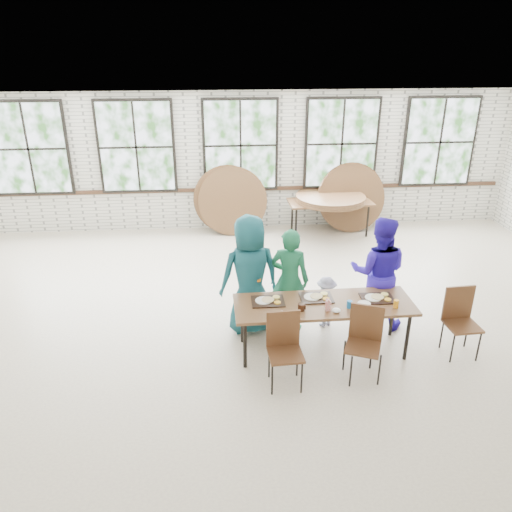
{
  "coord_description": "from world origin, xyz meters",
  "views": [
    {
      "loc": [
        -0.55,
        -6.28,
        4.0
      ],
      "look_at": [
        0.0,
        0.4,
        1.05
      ],
      "focal_mm": 35.0,
      "sensor_mm": 36.0,
      "label": 1
    }
  ],
  "objects_px": {
    "chair_near_right": "(365,336)",
    "storage_table": "(330,204)",
    "dining_table": "(324,307)",
    "chair_near_left": "(284,343)"
  },
  "relations": [
    {
      "from": "chair_near_left",
      "to": "chair_near_right",
      "type": "height_order",
      "value": "same"
    },
    {
      "from": "dining_table",
      "to": "chair_near_right",
      "type": "relative_size",
      "value": 2.54
    },
    {
      "from": "dining_table",
      "to": "storage_table",
      "type": "relative_size",
      "value": 1.32
    },
    {
      "from": "chair_near_right",
      "to": "storage_table",
      "type": "bearing_deg",
      "value": 105.26
    },
    {
      "from": "storage_table",
      "to": "chair_near_right",
      "type": "bearing_deg",
      "value": -99.96
    },
    {
      "from": "chair_near_right",
      "to": "storage_table",
      "type": "relative_size",
      "value": 0.52
    },
    {
      "from": "dining_table",
      "to": "chair_near_left",
      "type": "xyz_separation_m",
      "value": [
        -0.62,
        -0.61,
        -0.13
      ]
    },
    {
      "from": "dining_table",
      "to": "storage_table",
      "type": "distance_m",
      "value": 4.58
    },
    {
      "from": "dining_table",
      "to": "storage_table",
      "type": "xyz_separation_m",
      "value": [
        1.07,
        4.45,
        -0.0
      ]
    },
    {
      "from": "chair_near_right",
      "to": "storage_table",
      "type": "xyz_separation_m",
      "value": [
        0.66,
        5.0,
        0.13
      ]
    }
  ]
}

